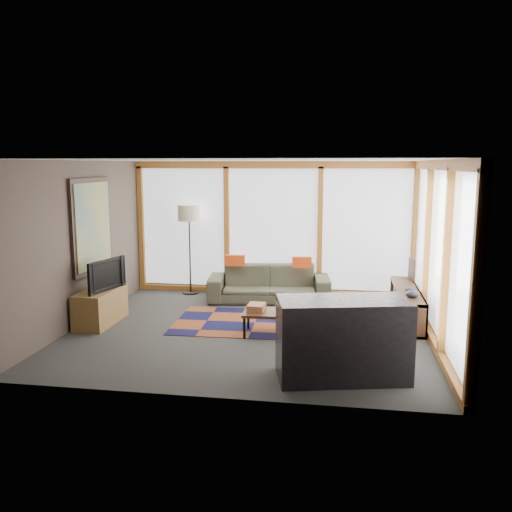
% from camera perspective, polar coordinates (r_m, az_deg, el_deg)
% --- Properties ---
extents(ground, '(5.50, 5.50, 0.00)m').
position_cam_1_polar(ground, '(8.48, -0.44, -7.80)').
color(ground, '#2E2E2B').
rests_on(ground, ground).
extents(room_envelope, '(5.52, 5.02, 2.62)m').
position_cam_1_polar(room_envelope, '(8.64, 3.41, 2.97)').
color(room_envelope, '#493A34').
rests_on(room_envelope, ground).
extents(rug, '(2.64, 1.75, 0.01)m').
position_cam_1_polar(rug, '(8.85, -0.09, -7.01)').
color(rug, brown).
rests_on(rug, ground).
extents(sofa, '(2.35, 1.16, 0.66)m').
position_cam_1_polar(sofa, '(10.18, 1.37, -2.91)').
color(sofa, '#383928').
rests_on(sofa, ground).
extents(pillow_left, '(0.38, 0.15, 0.20)m').
position_cam_1_polar(pillow_left, '(10.17, -2.20, -0.46)').
color(pillow_left, '#D24214').
rests_on(pillow_left, sofa).
extents(pillow_right, '(0.37, 0.14, 0.20)m').
position_cam_1_polar(pillow_right, '(10.02, 4.86, -0.64)').
color(pillow_right, '#D24214').
rests_on(pillow_right, sofa).
extents(floor_lamp, '(0.44, 0.44, 1.76)m').
position_cam_1_polar(floor_lamp, '(10.73, -6.98, 0.66)').
color(floor_lamp, black).
rests_on(floor_lamp, ground).
extents(coffee_table, '(1.10, 0.59, 0.36)m').
position_cam_1_polar(coffee_table, '(8.20, 2.48, -7.10)').
color(coffee_table, '#371A12').
rests_on(coffee_table, ground).
extents(book_stack, '(0.26, 0.32, 0.10)m').
position_cam_1_polar(book_stack, '(8.19, 0.04, -5.43)').
color(book_stack, brown).
rests_on(book_stack, coffee_table).
extents(vase, '(0.26, 0.26, 0.19)m').
position_cam_1_polar(vase, '(8.10, 3.09, -5.31)').
color(vase, silver).
rests_on(vase, coffee_table).
extents(bookshelf, '(0.38, 2.07, 0.52)m').
position_cam_1_polar(bookshelf, '(9.30, 15.60, -4.93)').
color(bookshelf, '#371A12').
rests_on(bookshelf, ground).
extents(bowl_a, '(0.24, 0.24, 0.11)m').
position_cam_1_polar(bowl_a, '(8.69, 16.14, -3.85)').
color(bowl_a, black).
rests_on(bowl_a, bookshelf).
extents(bowl_b, '(0.19, 0.19, 0.08)m').
position_cam_1_polar(bowl_b, '(9.02, 15.89, -3.44)').
color(bowl_b, black).
rests_on(bowl_b, bookshelf).
extents(shelf_picture, '(0.09, 0.30, 0.39)m').
position_cam_1_polar(shelf_picture, '(9.96, 16.08, -1.33)').
color(shelf_picture, black).
rests_on(shelf_picture, bookshelf).
extents(tv_console, '(0.47, 1.12, 0.56)m').
position_cam_1_polar(tv_console, '(9.10, -16.03, -5.13)').
color(tv_console, brown).
rests_on(tv_console, ground).
extents(television, '(0.32, 0.88, 0.51)m').
position_cam_1_polar(television, '(8.93, -15.85, -1.89)').
color(television, black).
rests_on(television, tv_console).
extents(bar_counter, '(1.65, 1.04, 0.97)m').
position_cam_1_polar(bar_counter, '(6.60, 9.10, -8.63)').
color(bar_counter, black).
rests_on(bar_counter, ground).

